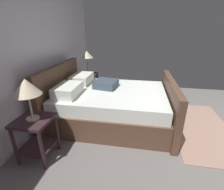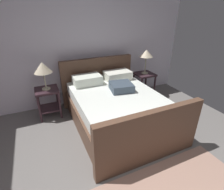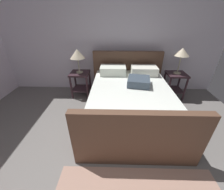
% 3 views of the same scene
% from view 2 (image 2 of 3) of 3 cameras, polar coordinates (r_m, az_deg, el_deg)
% --- Properties ---
extents(wall_back, '(5.42, 0.12, 2.71)m').
position_cam_2_polar(wall_back, '(3.95, -12.45, 16.28)').
color(wall_back, white).
rests_on(wall_back, ground).
extents(bed, '(1.66, 2.17, 1.06)m').
position_cam_2_polar(bed, '(3.28, 1.47, -3.89)').
color(bed, brown).
rests_on(bed, ground).
extents(nightstand_right, '(0.44, 0.44, 0.60)m').
position_cam_2_polar(nightstand_right, '(4.41, 10.49, 4.57)').
color(nightstand_right, '#362129').
rests_on(nightstand_right, ground).
extents(table_lamp_right, '(0.31, 0.31, 0.57)m').
position_cam_2_polar(table_lamp_right, '(4.22, 11.23, 13.06)').
color(table_lamp_right, '#B7B293').
rests_on(table_lamp_right, nightstand_right).
extents(nightstand_left, '(0.44, 0.44, 0.60)m').
position_cam_2_polar(nightstand_left, '(3.70, -20.28, -0.97)').
color(nightstand_left, '#362129').
rests_on(nightstand_left, ground).
extents(table_lamp_left, '(0.33, 0.33, 0.54)m').
position_cam_2_polar(table_lamp_left, '(3.48, -21.85, 8.21)').
color(table_lamp_left, '#B7B293').
rests_on(table_lamp_left, nightstand_left).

